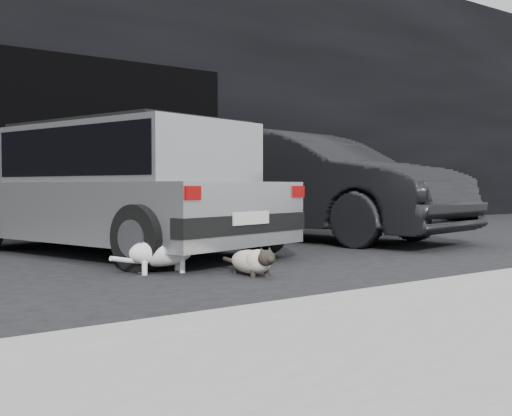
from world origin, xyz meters
TOP-DOWN VIEW (x-y plane):
  - ground at (0.00, 0.00)m, footprint 80.00×80.00m
  - building_facade at (1.00, 6.00)m, footprint 34.00×4.00m
  - garage_opening at (1.00, 3.99)m, footprint 4.00×0.10m
  - curb at (1.00, -2.60)m, footprint 18.00×0.25m
  - silver_hatchback at (-0.06, 1.12)m, footprint 2.50×3.95m
  - second_car at (2.73, 1.40)m, footprint 2.28×4.52m
  - cat_siamese at (0.07, -0.99)m, footprint 0.30×0.72m
  - cat_white at (-0.40, -0.43)m, footprint 0.79×0.36m

SIDE VIEW (x-z plane):
  - ground at x=0.00m, z-range 0.00..0.00m
  - curb at x=1.00m, z-range 0.00..0.12m
  - cat_siamese at x=0.07m, z-range -0.01..0.24m
  - cat_white at x=-0.40m, z-range -0.01..0.37m
  - second_car at x=2.73m, z-range 0.00..1.42m
  - silver_hatchback at x=-0.06m, z-range 0.06..1.41m
  - garage_opening at x=1.00m, z-range 0.00..2.60m
  - building_facade at x=1.00m, z-range 0.00..5.00m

